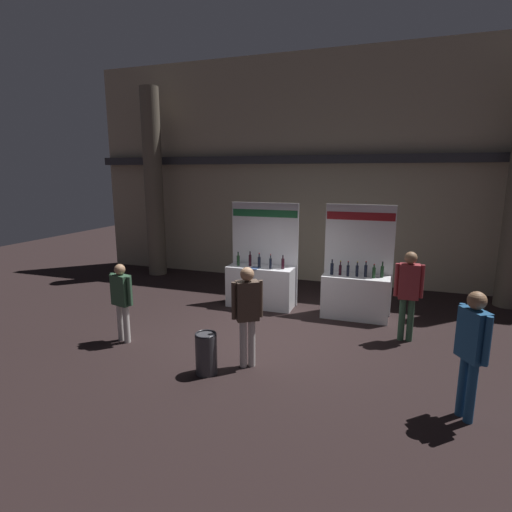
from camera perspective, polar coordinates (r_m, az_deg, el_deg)
The scene contains 9 objects.
ground_plane at distance 8.38m, azimuth 1.67°, elevation -11.47°, with size 29.23×29.23×0.00m, color black.
hall_colonnade at distance 12.25m, azimuth 8.50°, elevation 11.57°, with size 14.61×1.32×6.69m.
exhibitor_booth_0 at distance 10.08m, azimuth 0.70°, elevation -3.63°, with size 1.73×0.70×2.58m.
exhibitor_booth_1 at distance 9.59m, azimuth 13.90°, elevation -4.81°, with size 1.57×0.66×2.59m.
trash_bin at distance 6.94m, azimuth -7.05°, elevation -13.49°, with size 0.36×0.36×0.71m.
visitor_2 at distance 6.85m, azimuth -1.24°, elevation -7.37°, with size 0.46×0.40×1.77m.
visitor_3 at distance 8.32m, azimuth -18.47°, elevation -5.47°, with size 0.55×0.30×1.58m.
visitor_4 at distance 8.44m, azimuth 20.76°, elevation -4.25°, with size 0.54×0.25×1.81m.
visitor_5 at distance 6.13m, azimuth 28.21°, elevation -10.96°, with size 0.38×0.52×1.81m.
Camera 1 is at (2.30, -7.36, 3.30)m, focal length 28.29 mm.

